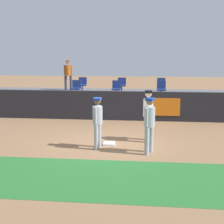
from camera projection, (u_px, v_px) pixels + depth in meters
name	position (u px, v px, depth m)	size (l,w,h in m)	color
ground_plane	(105.00, 144.00, 11.35)	(60.00, 60.00, 0.00)	#846042
grass_foreground_strip	(91.00, 178.00, 8.38)	(18.00, 2.80, 0.01)	#26662B
first_base	(109.00, 144.00, 11.30)	(0.40, 0.40, 0.08)	white
player_fielder_home	(148.00, 112.00, 11.58)	(0.36, 0.58, 1.89)	white
player_runner_visitor	(98.00, 119.00, 10.70)	(0.39, 0.49, 1.76)	#9EA3AD
player_coach_visitor	(149.00, 122.00, 10.17)	(0.46, 0.48, 1.84)	#9EA3AD
field_wall	(116.00, 106.00, 15.23)	(18.00, 0.26, 1.40)	black
bleacher_platform	(120.00, 102.00, 17.78)	(18.00, 4.80, 0.93)	#59595E
seat_back_left	(82.00, 84.00, 18.48)	(0.47, 0.44, 0.84)	#4C4C51
seat_back_center	(122.00, 84.00, 18.25)	(0.47, 0.44, 0.84)	#4C4C51
seat_back_right	(161.00, 84.00, 18.03)	(0.46, 0.44, 0.84)	#4C4C51
seat_front_right	(161.00, 88.00, 16.28)	(0.45, 0.44, 0.84)	#4C4C51
seat_front_left	(76.00, 87.00, 16.72)	(0.47, 0.44, 0.84)	#4C4C51
seat_front_center	(116.00, 88.00, 16.51)	(0.45, 0.44, 0.84)	#4C4C51
spectator_hooded	(68.00, 73.00, 19.17)	(0.50, 0.37, 1.79)	#33384C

